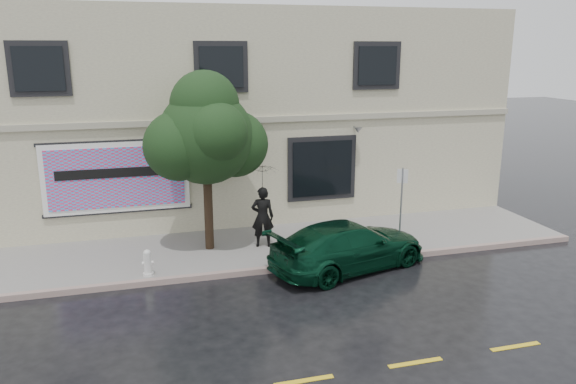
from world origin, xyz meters
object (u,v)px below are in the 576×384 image
object	(u,v)px
pedestrian	(263,217)
fire_hydrant	(148,263)
car	(349,246)
street_tree	(206,137)

from	to	relation	value
pedestrian	fire_hydrant	world-z (taller)	pedestrian
pedestrian	fire_hydrant	xyz separation A→B (m)	(-3.30, -1.33, -0.55)
car	fire_hydrant	world-z (taller)	car
street_tree	fire_hydrant	size ratio (longest dim) A/B	6.61
car	fire_hydrant	bearing A→B (deg)	66.43
car	fire_hydrant	xyz separation A→B (m)	(-5.20, 0.60, -0.16)
street_tree	pedestrian	bearing A→B (deg)	-9.27
pedestrian	car	bearing A→B (deg)	148.21
fire_hydrant	pedestrian	bearing A→B (deg)	35.95
pedestrian	fire_hydrant	size ratio (longest dim) A/B	2.58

